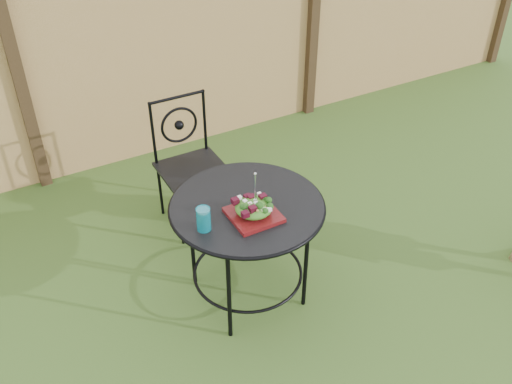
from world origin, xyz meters
The scene contains 8 objects.
ground centered at (0.00, 0.00, 0.00)m, with size 60.00×60.00×0.00m, color #214115.
fence centered at (0.00, 2.19, 0.95)m, with size 8.00×0.12×1.90m.
patio_table centered at (-0.42, 0.23, 0.59)m, with size 0.92×0.92×0.72m.
patio_chair centered at (-0.40, 1.15, 0.50)m, with size 0.46×0.46×0.95m.
salad_plate centered at (-0.44, 0.11, 0.74)m, with size 0.27×0.27×0.02m, color #410C09.
salad centered at (-0.44, 0.11, 0.79)m, with size 0.21×0.21×0.08m, color #235614.
fork centered at (-0.43, 0.11, 0.92)m, with size 0.01×0.01×0.18m, color silver.
drinking_glass centered at (-0.73, 0.15, 0.79)m, with size 0.08×0.08×0.14m, color #0A6D7E.
Camera 1 is at (-1.65, -2.10, 2.74)m, focal length 40.00 mm.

